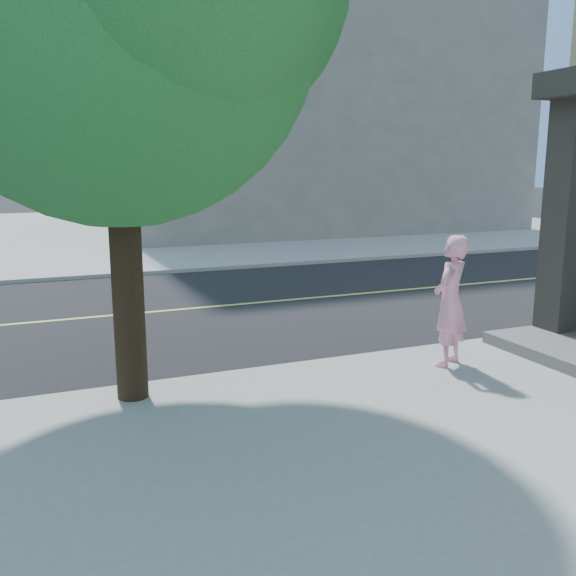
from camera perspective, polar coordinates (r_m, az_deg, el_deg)
name	(u,v)px	position (r m, az deg, el deg)	size (l,w,h in m)	color
sidewalk_ne	(282,224)	(31.94, -0.59, 5.96)	(29.00, 25.00, 0.12)	#969695
filler_ne	(287,83)	(32.72, -0.10, 18.48)	(18.00, 16.00, 14.00)	slate
man_on_phone	(450,301)	(9.15, 14.81, -1.17)	(0.70, 0.46, 1.91)	pink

